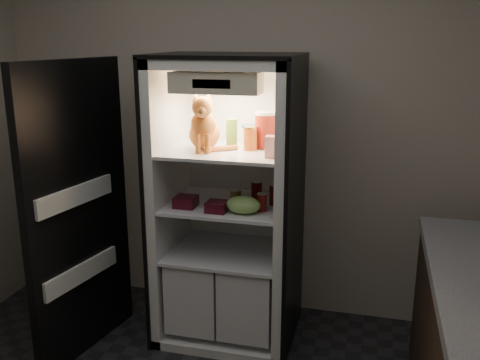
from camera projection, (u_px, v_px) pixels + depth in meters
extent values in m
plane|color=#B7AC98|center=(245.00, 127.00, 3.77)|extent=(3.60, 0.00, 3.60)
cube|color=white|center=(240.00, 190.00, 3.76)|extent=(0.85, 0.06, 1.85)
cube|color=white|center=(171.00, 199.00, 3.56)|extent=(0.06, 0.70, 1.85)
cube|color=white|center=(288.00, 208.00, 3.37)|extent=(0.06, 0.70, 1.85)
cube|color=white|center=(227.00, 63.00, 3.23)|extent=(0.85, 0.70, 0.06)
cube|color=white|center=(229.00, 327.00, 3.70)|extent=(0.85, 0.70, 0.06)
cube|color=black|center=(165.00, 199.00, 3.57)|extent=(0.02, 0.72, 1.87)
cube|color=black|center=(295.00, 209.00, 3.36)|extent=(0.02, 0.72, 1.87)
cube|color=black|center=(227.00, 56.00, 3.22)|extent=(0.90, 0.72, 0.02)
cube|color=white|center=(227.00, 151.00, 3.34)|extent=(0.73, 0.62, 0.02)
cube|color=white|center=(227.00, 204.00, 3.44)|extent=(0.73, 0.62, 0.02)
cube|color=white|center=(203.00, 283.00, 3.63)|extent=(0.34, 0.58, 0.48)
cube|color=white|center=(253.00, 289.00, 3.54)|extent=(0.34, 0.58, 0.48)
cube|color=white|center=(227.00, 252.00, 3.52)|extent=(0.73, 0.62, 0.02)
cube|color=beige|center=(216.00, 83.00, 3.03)|extent=(0.52, 0.18, 0.12)
cube|color=black|center=(211.00, 84.00, 2.95)|extent=(0.22, 0.01, 0.05)
cube|color=black|center=(79.00, 212.00, 3.30)|extent=(0.22, 0.87, 1.85)
cube|color=white|center=(80.00, 272.00, 3.34)|extent=(0.18, 0.64, 0.12)
cube|color=white|center=(73.00, 196.00, 3.21)|extent=(0.18, 0.64, 0.12)
ellipsoid|color=#D3531B|center=(205.00, 134.00, 3.34)|extent=(0.24, 0.27, 0.20)
ellipsoid|color=#D3531B|center=(203.00, 124.00, 3.23)|extent=(0.18, 0.17, 0.17)
sphere|color=#C85B27|center=(202.00, 107.00, 3.15)|extent=(0.15, 0.15, 0.12)
sphere|color=#C85B27|center=(201.00, 111.00, 3.10)|extent=(0.06, 0.06, 0.05)
cone|color=#C85B27|center=(196.00, 97.00, 3.14)|extent=(0.06, 0.06, 0.06)
cone|color=#C85B27|center=(208.00, 97.00, 3.14)|extent=(0.06, 0.06, 0.06)
cylinder|color=#D3531B|center=(198.00, 144.00, 3.20)|extent=(0.03, 0.03, 0.12)
cylinder|color=#D3531B|center=(208.00, 144.00, 3.20)|extent=(0.03, 0.03, 0.12)
cylinder|color=#D3531B|center=(220.00, 149.00, 3.28)|extent=(0.19, 0.17, 0.03)
cylinder|color=#238328|center=(232.00, 135.00, 3.36)|extent=(0.07, 0.07, 0.17)
cylinder|color=#238328|center=(232.00, 120.00, 3.34)|extent=(0.07, 0.07, 0.02)
cylinder|color=white|center=(249.00, 136.00, 3.47)|extent=(0.09, 0.09, 0.11)
cylinder|color=blue|center=(249.00, 126.00, 3.45)|extent=(0.09, 0.09, 0.02)
cylinder|color=maroon|center=(250.00, 139.00, 3.31)|extent=(0.08, 0.08, 0.13)
cylinder|color=gold|center=(250.00, 128.00, 3.29)|extent=(0.08, 0.08, 0.01)
cylinder|color=#A93316|center=(265.00, 131.00, 3.35)|extent=(0.13, 0.13, 0.21)
cylinder|color=white|center=(266.00, 113.00, 3.32)|extent=(0.14, 0.14, 0.02)
cube|color=white|center=(272.00, 147.00, 3.11)|extent=(0.07, 0.07, 0.13)
cylinder|color=black|center=(257.00, 191.00, 3.46)|extent=(0.07, 0.07, 0.13)
cylinder|color=#B2B2B2|center=(257.00, 181.00, 3.45)|extent=(0.07, 0.07, 0.00)
cylinder|color=black|center=(275.00, 195.00, 3.38)|extent=(0.07, 0.07, 0.13)
cylinder|color=#B2B2B2|center=(275.00, 185.00, 3.36)|extent=(0.07, 0.07, 0.00)
cylinder|color=black|center=(262.00, 203.00, 3.26)|extent=(0.06, 0.06, 0.11)
cylinder|color=#B2B2B2|center=(262.00, 194.00, 3.24)|extent=(0.06, 0.06, 0.00)
cylinder|color=brown|center=(236.00, 197.00, 3.42)|extent=(0.07, 0.07, 0.08)
cylinder|color=#B2B2B2|center=(236.00, 189.00, 3.40)|extent=(0.07, 0.07, 0.01)
ellipsoid|color=#80B052|center=(243.00, 205.00, 3.22)|extent=(0.21, 0.15, 0.10)
cube|color=#530D1C|center=(186.00, 202.00, 3.34)|extent=(0.13, 0.13, 0.07)
cube|color=#530D1C|center=(217.00, 207.00, 3.25)|extent=(0.12, 0.12, 0.06)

